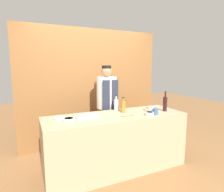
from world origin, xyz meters
name	(u,v)px	position (x,y,z in m)	size (l,w,h in m)	color
ground_plane	(116,168)	(0.00, 0.00, 0.00)	(14.00, 14.00, 0.00)	olive
cabinet_wall	(91,88)	(0.00, 1.20, 1.20)	(2.95, 0.18, 2.40)	brown
counter	(116,142)	(0.00, 0.00, 0.45)	(2.22, 0.75, 0.89)	tan
sauce_bowl_brown	(69,119)	(-0.74, -0.03, 0.92)	(0.15, 0.15, 0.04)	white
sauce_bowl_yellow	(150,114)	(0.46, -0.25, 0.92)	(0.13, 0.13, 0.06)	white
sauce_bowl_purple	(59,118)	(-0.86, 0.10, 0.92)	(0.12, 0.12, 0.04)	white
sauce_bowl_red	(149,109)	(0.65, 0.04, 0.92)	(0.15, 0.15, 0.05)	white
cutting_board	(87,116)	(-0.45, 0.06, 0.90)	(0.35, 0.25, 0.02)	white
bottle_wine	(165,103)	(0.88, -0.10, 1.02)	(0.07, 0.07, 0.34)	black
bottle_vinegar	(123,106)	(0.19, 0.11, 0.99)	(0.08, 0.08, 0.25)	olive
bottle_clear	(116,105)	(0.14, 0.28, 0.99)	(0.07, 0.07, 0.26)	silver
cup_blue	(156,112)	(0.58, -0.24, 0.94)	(0.08, 0.08, 0.10)	#386093
cup_cream	(151,110)	(0.57, -0.13, 0.94)	(0.10, 0.10, 0.10)	silver
wooden_spoon	(129,115)	(0.16, -0.13, 0.90)	(0.22, 0.04, 0.02)	#B2844C
chef_center	(107,107)	(0.11, 0.63, 0.89)	(0.37, 0.37, 1.66)	#28282D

